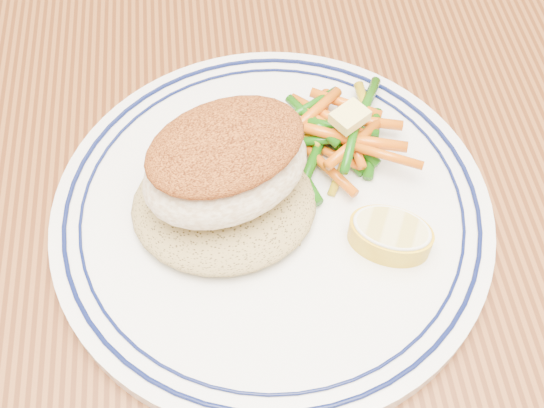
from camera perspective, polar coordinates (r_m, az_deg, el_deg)
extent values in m
cube|color=#502610|center=(0.50, 4.14, 0.72)|extent=(1.50, 0.90, 0.04)
cylinder|color=white|center=(0.46, 0.00, -0.86)|extent=(0.29, 0.29, 0.01)
torus|color=#0A113F|center=(0.45, 0.00, -0.28)|extent=(0.28, 0.28, 0.00)
torus|color=#0A113F|center=(0.45, 0.00, -0.28)|extent=(0.26, 0.26, 0.00)
ellipsoid|color=#98814C|center=(0.44, -4.06, 0.18)|extent=(0.12, 0.11, 0.02)
ellipsoid|color=white|center=(0.43, -3.87, 2.95)|extent=(0.13, 0.11, 0.05)
ellipsoid|color=#964818|center=(0.41, -3.92, 4.93)|extent=(0.12, 0.10, 0.02)
cylinder|color=#14520A|center=(0.48, 5.40, 5.06)|extent=(0.04, 0.06, 0.01)
cylinder|color=#14520A|center=(0.47, 2.49, 2.54)|extent=(0.02, 0.06, 0.01)
cylinder|color=#14520A|center=(0.46, 3.08, 2.83)|extent=(0.03, 0.05, 0.01)
cylinder|color=#CB550A|center=(0.48, 4.88, 4.28)|extent=(0.04, 0.04, 0.01)
cylinder|color=#14520A|center=(0.48, 8.42, 5.03)|extent=(0.02, 0.06, 0.01)
cylinder|color=#B29413|center=(0.47, 6.00, 3.38)|extent=(0.03, 0.05, 0.01)
cylinder|color=#B29413|center=(0.50, 7.87, 7.77)|extent=(0.01, 0.05, 0.01)
cylinder|color=#B29413|center=(0.49, 5.26, 6.45)|extent=(0.04, 0.04, 0.01)
cylinder|color=#CB550A|center=(0.46, 4.80, 2.90)|extent=(0.03, 0.05, 0.01)
cylinder|color=#CB550A|center=(0.49, 4.28, 7.00)|extent=(0.02, 0.05, 0.01)
cylinder|color=#B29413|center=(0.48, 3.51, 5.63)|extent=(0.05, 0.01, 0.01)
cylinder|color=#CB550A|center=(0.49, 3.64, 6.75)|extent=(0.05, 0.02, 0.01)
cylinder|color=#CB550A|center=(0.48, 6.61, 5.60)|extent=(0.01, 0.06, 0.01)
cylinder|color=#14520A|center=(0.50, 7.86, 8.17)|extent=(0.03, 0.06, 0.02)
cylinder|color=#14520A|center=(0.48, 6.39, 5.47)|extent=(0.04, 0.05, 0.01)
cylinder|color=#14520A|center=(0.47, 4.61, 5.38)|extent=(0.06, 0.01, 0.01)
cylinder|color=#CB550A|center=(0.49, 8.11, 6.84)|extent=(0.05, 0.02, 0.01)
cylinder|color=#CB550A|center=(0.48, 4.60, 7.37)|extent=(0.05, 0.04, 0.01)
cylinder|color=#CB550A|center=(0.49, 6.21, 8.34)|extent=(0.05, 0.03, 0.01)
cylinder|color=#CB550A|center=(0.47, 8.18, 5.15)|extent=(0.05, 0.02, 0.01)
cylinder|color=#CB550A|center=(0.48, 4.93, 6.37)|extent=(0.05, 0.05, 0.01)
cylinder|color=#CB550A|center=(0.48, 1.77, 6.90)|extent=(0.05, 0.03, 0.01)
cylinder|color=#CB550A|center=(0.47, 6.88, 5.08)|extent=(0.05, 0.05, 0.01)
cylinder|color=#14520A|center=(0.48, 5.90, 6.38)|extent=(0.05, 0.02, 0.01)
cylinder|color=#14520A|center=(0.48, 3.44, 6.96)|extent=(0.03, 0.05, 0.01)
cylinder|color=#CB550A|center=(0.47, 3.82, 6.13)|extent=(0.05, 0.03, 0.01)
cylinder|color=#14520A|center=(0.49, 3.30, 8.30)|extent=(0.05, 0.03, 0.01)
cylinder|color=#CB550A|center=(0.48, 3.67, 7.80)|extent=(0.04, 0.04, 0.01)
cylinder|color=#CB550A|center=(0.46, 9.40, 4.07)|extent=(0.05, 0.03, 0.01)
cylinder|color=#14520A|center=(0.46, 6.74, 5.45)|extent=(0.03, 0.06, 0.01)
cube|color=#FFF17C|center=(0.46, 6.52, 7.26)|extent=(0.03, 0.03, 0.01)
torus|color=white|center=(0.43, 10.02, -1.98)|extent=(0.07, 0.07, 0.00)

